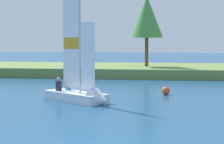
# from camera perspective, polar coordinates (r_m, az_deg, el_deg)

# --- Properties ---
(shore_bank) EXTENTS (80.00, 10.68, 0.81)m
(shore_bank) POSITION_cam_1_polar(r_m,az_deg,el_deg) (38.75, 4.70, 0.28)
(shore_bank) COLOR olive
(shore_bank) RESTS_ON ground
(shoreline_tree_centre) EXTENTS (2.96, 2.96, 6.39)m
(shoreline_tree_centre) POSITION_cam_1_polar(r_m,az_deg,el_deg) (37.79, 4.83, 7.58)
(shoreline_tree_centre) COLOR brown
(shoreline_tree_centre) RESTS_ON shore_bank
(sailboat) EXTENTS (4.17, 3.62, 6.52)m
(sailboat) POSITION_cam_1_polar(r_m,az_deg,el_deg) (21.05, -4.00, -2.90)
(sailboat) COLOR silver
(sailboat) RESTS_ON ground
(channel_buoy) EXTENTS (0.48, 0.48, 0.48)m
(channel_buoy) POSITION_cam_1_polar(r_m,az_deg,el_deg) (24.11, 7.44, -2.59)
(channel_buoy) COLOR #E54C19
(channel_buoy) RESTS_ON ground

